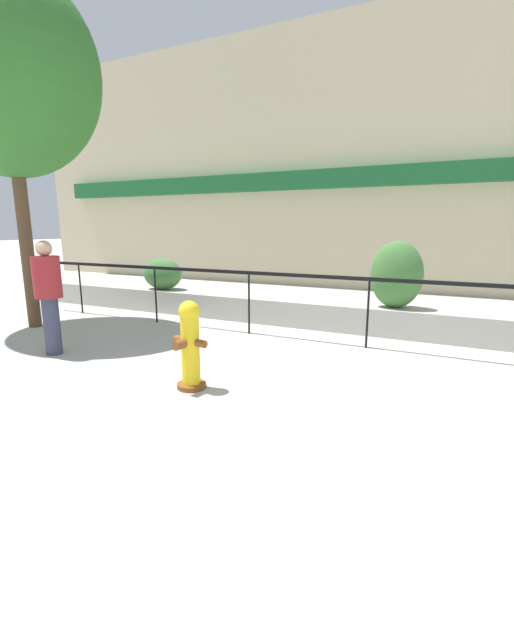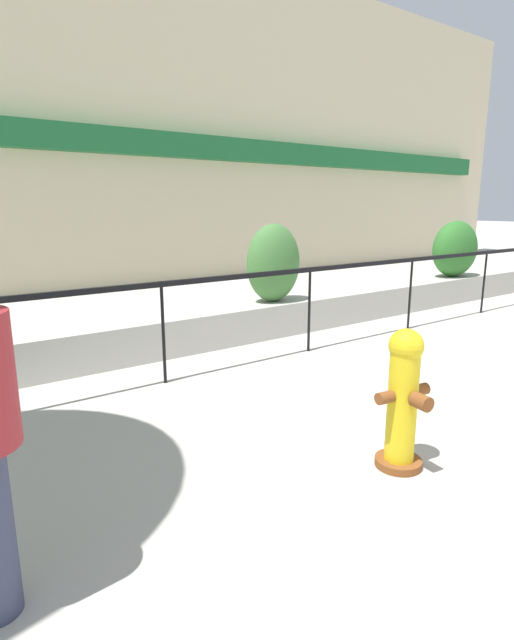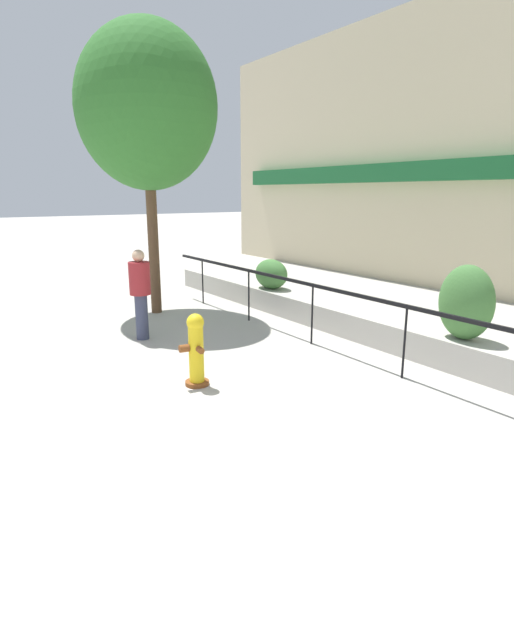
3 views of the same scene
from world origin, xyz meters
name	(u,v)px [view 3 (image 3 of 3)]	position (x,y,z in m)	size (l,w,h in m)	color
ground_plane	(74,477)	(0.00, 0.00, 0.00)	(120.00, 120.00, 0.00)	#B2ADA3
planter_wall_low	(448,350)	(0.00, 6.00, 0.25)	(18.00, 0.70, 0.50)	#B7B2A8
fence_railing_segment	(407,313)	(0.00, 4.90, 1.02)	(15.00, 0.05, 1.15)	black
hedge_bush_0	(271,274)	(-4.98, 6.00, 0.86)	(0.98, 0.64, 0.71)	#427538
hedge_bush_1	(466,302)	(0.24, 6.00, 1.09)	(0.91, 0.60, 1.19)	#427538
fire_hydrant	(196,349)	(-1.51, 2.17, 0.55)	(0.48, 0.45, 1.08)	brown
street_tree	(146,108)	(-6.19, 3.53, 4.53)	(3.32, 2.99, 6.29)	brown
pedestrian	(140,289)	(-4.24, 2.41, 0.99)	(0.42, 0.42, 1.73)	#383D56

